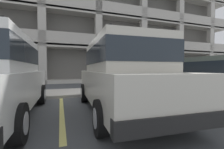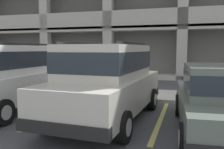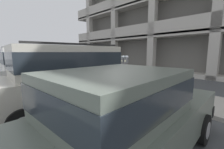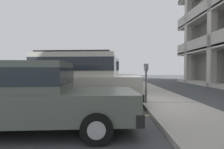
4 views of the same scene
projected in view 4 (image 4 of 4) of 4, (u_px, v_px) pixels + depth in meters
name	position (u px, v px, depth m)	size (l,w,h in m)	color
ground_plane	(136.00, 107.00, 6.71)	(80.00, 80.00, 0.10)	#444749
sidewalk	(170.00, 104.00, 6.69)	(40.00, 2.20, 0.12)	#ADA89E
parking_stall_lines	(96.00, 115.00, 5.25)	(11.98, 4.80, 0.01)	#DBD16B
silver_suv	(77.00, 77.00, 6.58)	(2.19, 4.87, 2.03)	beige
red_sedan	(93.00, 75.00, 9.74)	(2.05, 4.80, 2.03)	silver
dark_hatchback	(31.00, 94.00, 3.87)	(2.06, 4.59, 1.54)	#5B665B
parking_meter_near	(146.00, 73.00, 6.61)	(0.35, 0.12, 1.54)	#595B60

